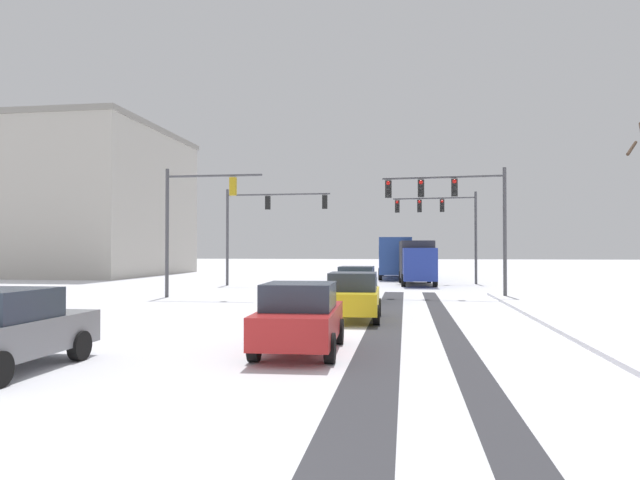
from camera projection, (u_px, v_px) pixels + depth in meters
name	position (u px, v px, depth m)	size (l,w,h in m)	color
wheel_track_left_lane	(385.00, 325.00, 18.33)	(1.05, 29.26, 0.01)	#38383D
wheel_track_right_lane	(447.00, 326.00, 18.05)	(0.71, 29.26, 0.01)	#38383D
sidewalk_kerb_right	(635.00, 334.00, 16.00)	(4.00, 29.26, 0.12)	white
traffic_signal_near_left	(192.00, 211.00, 29.06)	(5.02, 0.38, 6.50)	#47474C
traffic_signal_near_right	(454.00, 202.00, 29.29)	(6.16, 0.65, 6.50)	#47474C
traffic_signal_far_right	(442.00, 216.00, 41.14)	(5.86, 0.64, 6.50)	#47474C
traffic_signal_far_left	(263.00, 216.00, 38.75)	(7.12, 0.46, 6.50)	#47474C
car_dark_green_lead	(357.00, 284.00, 27.02)	(1.84, 4.10, 1.62)	#194C2D
car_yellow_cab_second	(353.00, 296.00, 19.69)	(1.92, 4.15, 1.62)	yellow
car_red_third	(300.00, 317.00, 13.44)	(1.96, 4.17, 1.62)	red
car_grey_fourth	(4.00, 330.00, 11.29)	(1.84, 4.10, 1.62)	slate
bus_oncoming	(395.00, 255.00, 49.39)	(2.85, 11.05, 3.38)	#284793
box_truck_delivery	(417.00, 261.00, 39.80)	(2.55, 7.49, 3.02)	#233899
office_building_far_left_block	(60.00, 203.00, 56.27)	(21.15, 19.14, 13.96)	#B2ADA3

